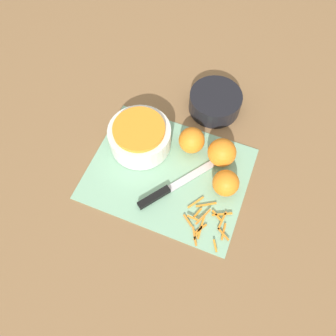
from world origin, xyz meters
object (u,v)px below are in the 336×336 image
(knife, at_px, (164,192))
(orange_right, at_px, (192,140))
(bowl_speckled, at_px, (140,136))
(orange_back, at_px, (226,183))
(bowl_dark, at_px, (215,102))
(orange_left, at_px, (222,153))

(knife, distance_m, orange_right, 0.18)
(bowl_speckled, height_order, orange_back, bowl_speckled)
(orange_right, height_order, orange_back, orange_right)
(knife, bearing_deg, bowl_dark, 28.93)
(bowl_dark, bearing_deg, orange_left, -66.95)
(knife, bearing_deg, bowl_speckled, 80.51)
(bowl_speckled, relative_size, orange_back, 2.47)
(bowl_dark, xyz_separation_m, knife, (-0.04, -0.34, -0.02))
(bowl_speckled, bearing_deg, orange_left, 8.61)
(bowl_speckled, distance_m, orange_right, 0.15)
(orange_left, distance_m, orange_back, 0.10)
(orange_right, bearing_deg, knife, -97.00)
(knife, height_order, orange_left, orange_left)
(knife, relative_size, orange_left, 2.66)
(bowl_speckled, relative_size, bowl_dark, 1.11)
(bowl_dark, relative_size, orange_back, 2.22)
(knife, relative_size, orange_back, 2.96)
(bowl_dark, distance_m, orange_left, 0.20)
(orange_left, bearing_deg, orange_right, 174.74)
(orange_right, bearing_deg, bowl_speckled, -162.79)
(orange_left, bearing_deg, knife, -125.66)
(bowl_dark, relative_size, orange_right, 2.13)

